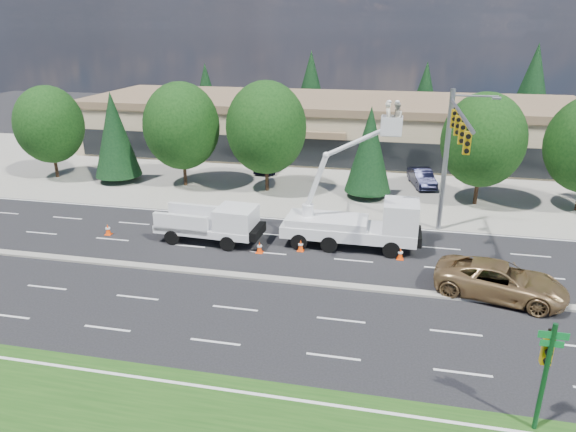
% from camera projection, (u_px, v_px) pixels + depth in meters
% --- Properties ---
extents(ground, '(140.00, 140.00, 0.00)m').
position_uv_depth(ground, '(253.00, 278.00, 27.10)').
color(ground, black).
rests_on(ground, ground).
extents(concrete_apron, '(140.00, 22.00, 0.01)m').
position_uv_depth(concrete_apron, '(314.00, 176.00, 45.44)').
color(concrete_apron, gray).
rests_on(concrete_apron, ground).
extents(road_median, '(120.00, 0.55, 0.12)m').
position_uv_depth(road_median, '(253.00, 277.00, 27.08)').
color(road_median, gray).
rests_on(road_median, ground).
extents(strip_mall, '(50.40, 15.40, 5.50)m').
position_uv_depth(strip_mall, '(329.00, 124.00, 53.60)').
color(strip_mall, tan).
rests_on(strip_mall, ground).
extents(tree_front_a, '(5.69, 5.69, 7.89)m').
position_uv_depth(tree_front_a, '(49.00, 125.00, 43.49)').
color(tree_front_a, '#332114').
rests_on(tree_front_a, ground).
extents(tree_front_b, '(3.83, 3.83, 7.54)m').
position_uv_depth(tree_front_b, '(115.00, 134.00, 42.53)').
color(tree_front_b, '#332114').
rests_on(tree_front_b, ground).
extents(tree_front_c, '(6.09, 6.09, 8.45)m').
position_uv_depth(tree_front_c, '(182.00, 126.00, 41.06)').
color(tree_front_c, '#332114').
rests_on(tree_front_c, ground).
extents(tree_front_d, '(6.26, 6.26, 8.69)m').
position_uv_depth(tree_front_d, '(266.00, 128.00, 39.66)').
color(tree_front_d, '#332114').
rests_on(tree_front_d, ground).
extents(tree_front_e, '(3.55, 3.55, 6.99)m').
position_uv_depth(tree_front_e, '(370.00, 150.00, 38.59)').
color(tree_front_e, '#332114').
rests_on(tree_front_e, ground).
extents(tree_front_f, '(5.93, 5.93, 8.23)m').
position_uv_depth(tree_front_f, '(483.00, 140.00, 36.67)').
color(tree_front_f, '#332114').
rests_on(tree_front_f, ground).
extents(tree_back_a, '(4.03, 4.03, 7.95)m').
position_uv_depth(tree_back_a, '(206.00, 92.00, 67.60)').
color(tree_back_a, '#332114').
rests_on(tree_back_a, ground).
extents(tree_back_b, '(4.89, 4.89, 9.65)m').
position_uv_depth(tree_back_b, '(311.00, 87.00, 64.58)').
color(tree_back_b, '#332114').
rests_on(tree_back_b, ground).
extents(tree_back_c, '(4.34, 4.34, 8.55)m').
position_uv_depth(tree_back_c, '(425.00, 95.00, 62.09)').
color(tree_back_c, '#332114').
rests_on(tree_back_c, ground).
extents(tree_back_d, '(5.45, 5.45, 10.75)m').
position_uv_depth(tree_back_d, '(532.00, 88.00, 59.37)').
color(tree_back_d, '#332114').
rests_on(tree_back_d, ground).
extents(signal_mast, '(2.76, 10.16, 9.00)m').
position_uv_depth(signal_mast, '(452.00, 145.00, 29.51)').
color(signal_mast, gray).
rests_on(signal_mast, ground).
extents(street_sign_pole, '(0.90, 0.44, 4.00)m').
position_uv_depth(street_sign_pole, '(546.00, 365.00, 16.23)').
color(street_sign_pole, '#0C3919').
rests_on(street_sign_pole, ground).
extents(utility_pickup, '(6.27, 2.71, 2.36)m').
position_uv_depth(utility_pickup, '(214.00, 227.00, 31.29)').
color(utility_pickup, white).
rests_on(utility_pickup, ground).
extents(bucket_truck, '(7.98, 2.63, 8.76)m').
position_uv_depth(bucket_truck, '(361.00, 218.00, 30.19)').
color(bucket_truck, white).
rests_on(bucket_truck, ground).
extents(traffic_cone_a, '(0.40, 0.40, 0.70)m').
position_uv_depth(traffic_cone_a, '(108.00, 230.00, 32.60)').
color(traffic_cone_a, '#FF4308').
rests_on(traffic_cone_a, ground).
extents(traffic_cone_b, '(0.40, 0.40, 0.70)m').
position_uv_depth(traffic_cone_b, '(259.00, 247.00, 29.99)').
color(traffic_cone_b, '#FF4308').
rests_on(traffic_cone_b, ground).
extents(traffic_cone_c, '(0.40, 0.40, 0.70)m').
position_uv_depth(traffic_cone_c, '(301.00, 246.00, 30.22)').
color(traffic_cone_c, '#FF4308').
rests_on(traffic_cone_c, ground).
extents(traffic_cone_d, '(0.40, 0.40, 0.70)m').
position_uv_depth(traffic_cone_d, '(400.00, 254.00, 29.15)').
color(traffic_cone_d, '#FF4308').
rests_on(traffic_cone_d, ground).
extents(minivan, '(6.66, 4.25, 1.71)m').
position_uv_depth(minivan, '(500.00, 281.00, 24.98)').
color(minivan, '#9B784B').
rests_on(minivan, ground).
extents(parked_car_west, '(2.19, 4.89, 1.63)m').
position_uv_depth(parked_car_west, '(269.00, 162.00, 46.90)').
color(parked_car_west, black).
rests_on(parked_car_west, ground).
extents(parked_car_east, '(2.45, 4.57, 1.43)m').
position_uv_depth(parked_car_east, '(422.00, 178.00, 42.38)').
color(parked_car_east, black).
rests_on(parked_car_east, ground).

